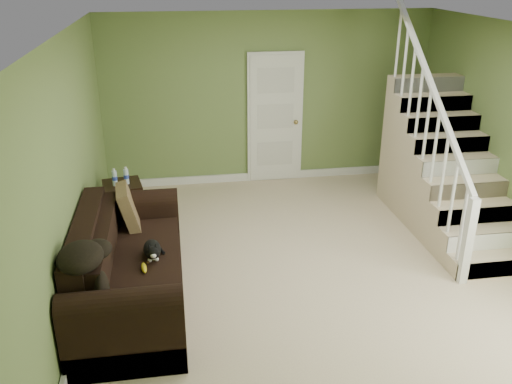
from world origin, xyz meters
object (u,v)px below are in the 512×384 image
object	(u,v)px
side_table	(124,203)
banana	(144,268)
cat	(152,250)
sofa	(126,272)

from	to	relation	value
side_table	banana	distance (m)	2.17
banana	cat	bearing A→B (deg)	64.13
side_table	banana	bearing A→B (deg)	-80.70
side_table	cat	bearing A→B (deg)	-77.33
sofa	cat	xyz separation A→B (m)	(0.28, -0.02, 0.23)
side_table	banana	world-z (taller)	side_table
sofa	side_table	world-z (taller)	sofa
sofa	cat	size ratio (longest dim) A/B	5.11
cat	banana	world-z (taller)	cat
sofa	banana	size ratio (longest dim) A/B	12.78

